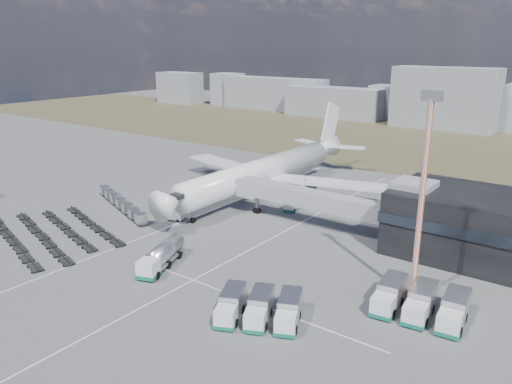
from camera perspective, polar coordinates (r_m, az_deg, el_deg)
The scene contains 15 objects.
ground at distance 87.18m, azimuth -11.28°, elevation -5.13°, with size 420.00×420.00×0.00m, color #565659.
grass_strip at distance 177.52m, azimuth 15.90°, elevation 5.72°, with size 420.00×90.00×0.01m, color #483F2B.
lane_markings at distance 82.70m, azimuth -5.12°, elevation -6.08°, with size 47.12×110.00×0.01m.
terminal at distance 83.15m, azimuth 25.47°, elevation -3.71°, with size 30.40×16.40×11.00m.
jet_bridge at distance 90.73m, azimuth 5.02°, elevation -0.59°, with size 30.30×3.80×7.05m.
airliner at distance 108.70m, azimuth 1.19°, elevation 2.52°, with size 51.59×64.53×17.62m.
skyline at distance 206.93m, azimuth 24.35°, elevation 8.99°, with size 303.77×25.43×25.37m.
fuel_tanker at distance 75.46m, azimuth -10.76°, elevation -7.20°, with size 6.23×11.03×3.47m.
pushback_tug at distance 94.60m, azimuth -9.31°, elevation -2.75°, with size 3.55×2.00×1.57m, color white.
catering_truck at distance 99.61m, azimuth 4.27°, elevation -1.26°, with size 3.45×5.87×2.53m.
service_trucks_near at distance 61.10m, azimuth 0.40°, elevation -13.10°, with size 11.69×10.54×2.91m.
service_trucks_far at distance 65.08m, azimuth 18.30°, elevation -11.90°, with size 11.07×8.80×3.15m.
uld_row at distance 103.09m, azimuth -15.15°, elevation -1.27°, with size 23.75×10.35×1.91m.
baggage_dollies at distance 93.59m, azimuth -22.25°, elevation -4.30°, with size 30.55×21.79×0.76m.
floodlight_mast at distance 64.10m, azimuth 18.39°, elevation -1.00°, with size 2.53×2.06×26.72m.
Camera 1 is at (60.78, -53.70, 31.97)m, focal length 35.00 mm.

